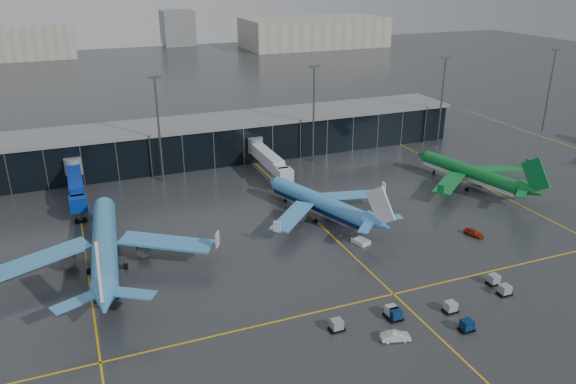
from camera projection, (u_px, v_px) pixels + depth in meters
name	position (u px, v px, depth m)	size (l,w,h in m)	color
ground	(300.00, 263.00, 99.20)	(600.00, 600.00, 0.00)	#282B2D
terminal_pier	(210.00, 140.00, 150.52)	(142.00, 17.00, 10.70)	black
jet_bridges	(76.00, 184.00, 122.42)	(94.00, 27.50, 7.20)	#595B60
flood_masts	(240.00, 118.00, 138.77)	(203.00, 0.50, 25.50)	#595B60
distant_hangars	(204.00, 36.00, 345.56)	(260.00, 71.00, 22.00)	#B2AD99
taxi_lines	(325.00, 229.00, 111.77)	(220.00, 120.00, 0.02)	gold
airliner_arkefly	(103.00, 230.00, 95.78)	(39.03, 44.45, 13.66)	#3B8AC3
airliner_klm_near	(319.00, 192.00, 115.27)	(31.69, 36.09, 11.09)	#4290D8
airliner_aer_lingus	(471.00, 164.00, 131.40)	(32.09, 36.55, 11.23)	#0D6D29
baggage_carts	(436.00, 307.00, 84.89)	(31.87, 10.27, 1.70)	black
mobile_airstair	(361.00, 240.00, 105.89)	(3.05, 3.71, 3.45)	silver
service_van_red	(474.00, 233.00, 108.85)	(1.59, 3.94, 1.34)	#9A200B
service_van_white	(395.00, 336.00, 78.37)	(1.47, 4.21, 1.39)	silver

